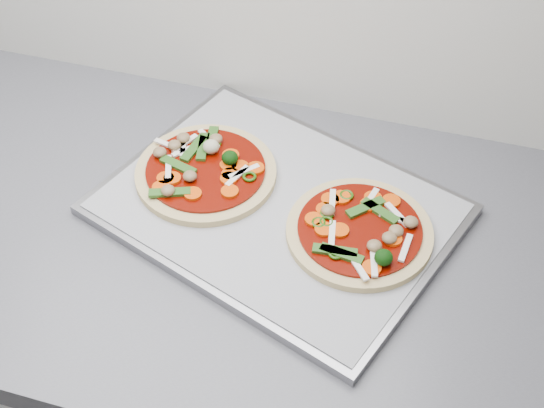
# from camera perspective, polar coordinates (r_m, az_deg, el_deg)

# --- Properties ---
(baking_tray) EXTENTS (0.55, 0.48, 0.02)m
(baking_tray) POSITION_cam_1_polar(r_m,az_deg,el_deg) (1.06, 0.39, -0.43)
(baking_tray) COLOR gray
(baking_tray) RESTS_ON countertop
(parchment) EXTENTS (0.53, 0.45, 0.00)m
(parchment) POSITION_cam_1_polar(r_m,az_deg,el_deg) (1.05, 0.39, -0.11)
(parchment) COLOR #9E9FA4
(parchment) RESTS_ON baking_tray
(pizza_left) EXTENTS (0.23, 0.23, 0.03)m
(pizza_left) POSITION_cam_1_polar(r_m,az_deg,el_deg) (1.09, -5.06, 2.55)
(pizza_left) COLOR #D7C680
(pizza_left) RESTS_ON parchment
(pizza_right) EXTENTS (0.27, 0.27, 0.03)m
(pizza_right) POSITION_cam_1_polar(r_m,az_deg,el_deg) (1.01, 6.64, -2.04)
(pizza_right) COLOR #D7C680
(pizza_right) RESTS_ON parchment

